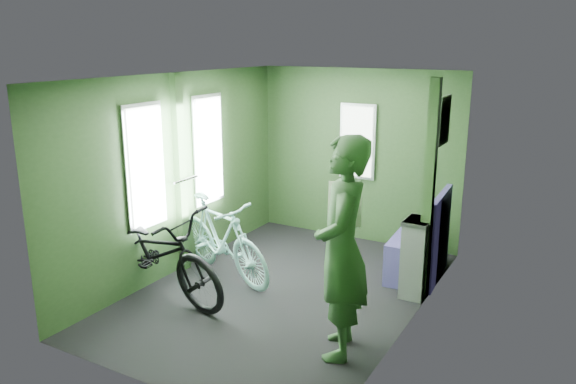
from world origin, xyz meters
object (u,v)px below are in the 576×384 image
(passenger, at_px, (342,248))
(bench_seat, at_px, (420,251))
(bicycle_black, at_px, (160,296))
(bicycle_mint, at_px, (223,278))
(waste_box, at_px, (416,258))

(passenger, height_order, bench_seat, passenger)
(bicycle_black, xyz_separation_m, bicycle_mint, (0.30, 0.72, 0.00))
(bicycle_mint, distance_m, bench_seat, 2.28)
(bicycle_black, distance_m, waste_box, 2.75)
(passenger, bearing_deg, bicycle_black, -112.09)
(passenger, bearing_deg, waste_box, 150.06)
(passenger, relative_size, bench_seat, 1.89)
(passenger, distance_m, waste_box, 1.54)
(bicycle_black, xyz_separation_m, bench_seat, (2.24, 1.90, 0.30))
(bench_seat, bearing_deg, passenger, -97.36)
(waste_box, bearing_deg, bicycle_mint, -162.49)
(bicycle_black, height_order, passenger, passenger)
(bicycle_mint, xyz_separation_m, bench_seat, (1.93, 1.18, 0.30))
(bicycle_black, height_order, bench_seat, bench_seat)
(waste_box, bearing_deg, bicycle_black, -149.82)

